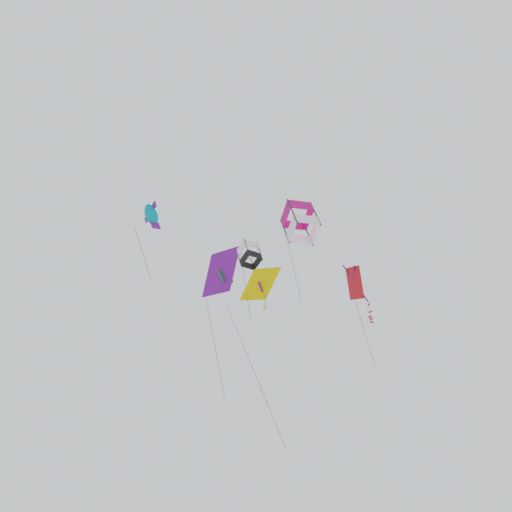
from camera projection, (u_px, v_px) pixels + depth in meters
The scene contains 6 objects.
kite_box_near_left at pixel (300, 222), 32.75m from camera, with size 2.16×2.25×6.33m.
kite_diamond_near_right at pixel (355, 283), 30.22m from camera, with size 2.21×1.01×6.11m.
kite_delta_low_drifter at pixel (261, 285), 32.32m from camera, with size 3.22×3.06×9.53m.
kite_box_mid_left at pixel (249, 255), 35.01m from camera, with size 1.55×1.57×5.89m.
kite_fish_upper_right at pixel (151, 214), 28.83m from camera, with size 1.84×1.33×4.30m.
kite_delta_far_centre at pixel (222, 273), 37.37m from camera, with size 3.36×3.10×9.41m.
Camera 1 is at (-18.33, -3.21, 8.35)m, focal length 42.51 mm.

